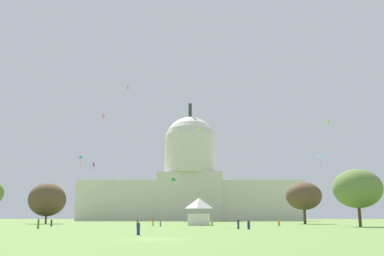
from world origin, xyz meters
name	(u,v)px	position (x,y,z in m)	size (l,w,h in m)	color
ground_plane	(151,239)	(0.00, 0.00, 0.00)	(800.00, 800.00, 0.00)	olive
capitol_building	(190,183)	(-2.24, 185.56, 19.59)	(114.25, 27.27, 62.33)	beige
event_tent	(199,211)	(3.59, 64.28, 3.27)	(5.47, 5.99, 6.41)	white
tree_east_mid	(304,196)	(33.71, 86.73, 7.91)	(13.74, 13.43, 11.94)	brown
tree_east_far	(358,189)	(36.49, 50.52, 7.71)	(10.28, 9.88, 11.74)	#4C3823
tree_west_mid	(47,200)	(-41.26, 86.89, 6.97)	(13.58, 13.07, 11.82)	brown
person_navy_back_center	(138,229)	(-2.55, 9.07, 0.68)	(0.42, 0.42, 1.48)	navy
person_navy_front_left	(249,225)	(11.98, 31.93, 0.70)	(0.62, 0.62, 1.56)	navy
person_olive_mid_left	(38,224)	(-23.46, 34.58, 0.83)	(0.51, 0.51, 1.77)	olive
person_denim_back_right	(138,224)	(-7.19, 39.12, 0.78)	(0.46, 0.46, 1.70)	#3D5684
person_navy_near_tree_east	(238,224)	(10.42, 33.54, 0.83)	(0.46, 0.46, 1.77)	navy
person_orange_deep_crowd	(279,223)	(21.46, 58.58, 0.69)	(0.45, 0.45, 1.53)	orange
person_orange_edge_west	(153,222)	(-6.52, 57.26, 0.83)	(0.42, 0.42, 1.77)	orange
person_tan_lawn_far_right	(212,223)	(6.59, 58.48, 0.70)	(0.47, 0.47, 1.57)	tan
person_grey_front_center	(161,223)	(-4.22, 51.06, 0.82)	(0.45, 0.45, 1.74)	gray
person_navy_near_tree_west	(51,223)	(-27.30, 51.92, 0.70)	(0.37, 0.37, 1.54)	navy
kite_violet_mid	(94,165)	(-38.36, 127.04, 21.93)	(0.70, 0.89, 3.42)	purple
kite_green_low	(174,180)	(-3.99, 85.63, 12.64)	(1.17, 1.19, 0.97)	green
kite_lime_mid	(328,122)	(30.50, 47.34, 21.14)	(0.32, 0.90, 1.36)	#8CD133
kite_orange_high	(128,87)	(-15.99, 73.19, 36.91)	(0.60, 0.41, 1.00)	orange
kite_white_low	(120,176)	(-21.77, 95.73, 14.64)	(0.98, 0.93, 3.92)	white
kite_pink_mid	(103,116)	(-27.48, 94.39, 33.86)	(0.69, 0.55, 3.07)	pink
kite_turquoise_low	(320,159)	(33.97, 67.76, 16.22)	(1.81, 1.31, 2.29)	teal
kite_gold_mid	(260,158)	(28.55, 141.01, 26.30)	(1.29, 1.77, 4.09)	gold
kite_cyan_mid	(81,158)	(-29.21, 77.35, 18.06)	(0.75, 0.75, 2.98)	#33BCDB
kite_yellow_mid	(197,132)	(3.27, 51.37, 19.97)	(1.48, 1.68, 0.20)	yellow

